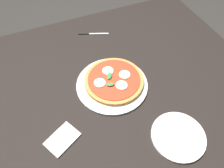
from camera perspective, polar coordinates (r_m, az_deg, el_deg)
ground_plane at (r=1.70m, az=1.48°, el=-14.52°), size 6.00×6.00×0.00m
dining_table at (r=1.14m, az=2.15°, el=-1.41°), size 1.36×1.15×0.73m
serving_tray at (r=1.04m, az=0.00°, el=-0.14°), size 0.34×0.34×0.01m
pizza at (r=1.04m, az=0.53°, el=1.05°), size 0.29×0.29×0.03m
plate_white at (r=0.94m, az=17.13°, el=-13.12°), size 0.22×0.22×0.01m
napkin at (r=0.92m, az=-13.02°, el=-14.03°), size 0.16×0.14×0.01m
knife at (r=1.32m, az=-6.01°, el=13.15°), size 0.17×0.08×0.01m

